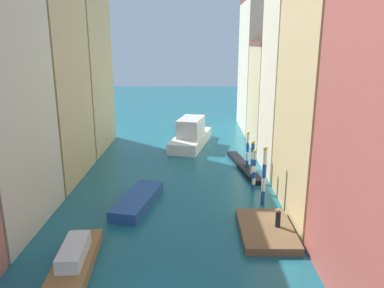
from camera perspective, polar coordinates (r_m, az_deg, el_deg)
ground_plane at (r=41.27m, az=-2.36°, el=-3.25°), size 154.00×154.00×0.00m
building_left_2 at (r=38.27m, az=-21.70°, el=8.21°), size 6.25×10.37×18.18m
building_left_3 at (r=48.51m, az=-17.00°, el=10.90°), size 6.25×11.03×19.89m
building_right_1 at (r=30.05m, az=20.57°, el=5.84°), size 6.25×10.91×17.32m
building_right_2 at (r=39.10m, az=15.99°, el=11.04°), size 6.25×8.03×21.18m
building_right_3 at (r=48.15m, az=12.87°, el=7.17°), size 6.25×9.38×13.24m
building_right_4 at (r=58.57m, az=10.77°, el=11.73°), size 6.25×11.96×19.49m
waterfront_dock at (r=27.60m, az=11.26°, el=-12.75°), size 3.72×5.95×0.54m
person_on_dock at (r=27.36m, az=13.00°, el=-11.01°), size 0.36×0.36×1.37m
mooring_pole_0 at (r=31.26m, az=10.94°, el=-4.70°), size 0.36×0.36×5.03m
mooring_pole_1 at (r=34.23m, az=9.47°, el=-3.88°), size 0.36×0.36×3.88m
mooring_pole_2 at (r=36.46m, az=9.20°, el=-2.52°), size 0.36×0.36×4.06m
mooring_pole_3 at (r=39.98m, az=8.47°, el=-0.90°), size 0.33×0.33×4.06m
vaporetto_white at (r=48.93m, az=-0.16°, el=1.41°), size 5.79×11.10×3.63m
gondola_black at (r=40.48m, az=7.88°, el=-3.41°), size 2.67×10.14×0.47m
motorboat_0 at (r=24.37m, az=-17.49°, el=-16.47°), size 2.63×7.16×1.55m
motorboat_1 at (r=31.60m, az=-8.27°, el=-8.52°), size 3.70×7.40×0.87m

